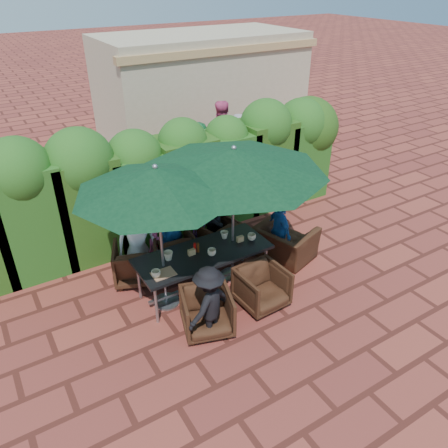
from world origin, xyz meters
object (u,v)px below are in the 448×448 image
chair_far_right (217,234)px  chair_near_left (207,310)px  umbrella_left (156,181)px  chair_near_right (262,286)px  dining_table (203,256)px  chair_far_left (136,261)px  chair_end_right (285,238)px  umbrella_right (234,160)px  chair_far_mid (174,247)px

chair_far_right → chair_near_left: size_ratio=0.93×
umbrella_left → chair_near_left: size_ratio=3.28×
umbrella_left → chair_near_right: size_ratio=3.30×
dining_table → chair_far_right: bearing=48.7°
chair_far_left → chair_end_right: bearing=-174.8°
umbrella_right → chair_near_left: bearing=-138.1°
chair_far_left → umbrella_left: bearing=123.3°
umbrella_right → chair_far_right: umbrella_right is taller
chair_far_mid → chair_near_right: size_ratio=0.94×
chair_far_left → chair_near_left: 1.80m
umbrella_right → chair_far_mid: size_ratio=4.26×
umbrella_left → chair_far_left: bearing=100.7°
chair_far_mid → chair_near_left: bearing=87.3°
chair_far_left → chair_end_right: (2.64, -0.83, 0.06)m
umbrella_right → chair_far_right: 2.07m
dining_table → chair_end_right: size_ratio=2.23×
umbrella_left → chair_near_right: (1.32, -0.85, -1.84)m
dining_table → umbrella_left: (-0.71, 0.01, 1.54)m
umbrella_right → chair_end_right: 2.11m
dining_table → chair_far_left: size_ratio=2.93×
chair_far_right → chair_near_left: bearing=42.1°
umbrella_right → chair_far_left: 2.49m
chair_near_left → chair_near_right: chair_near_left is taller
umbrella_left → chair_near_right: bearing=-32.7°
chair_end_right → dining_table: bearing=73.4°
dining_table → chair_near_left: size_ratio=3.01×
chair_far_left → chair_end_right: size_ratio=0.76×
dining_table → umbrella_right: 1.66m
umbrella_right → chair_far_mid: (-0.70, 0.91, -1.86)m
umbrella_left → chair_end_right: (2.48, 0.02, -1.77)m
chair_far_mid → chair_near_left: 1.89m
dining_table → chair_near_left: 1.03m
dining_table → chair_end_right: 1.78m
chair_far_left → chair_near_left: chair_far_left is taller
chair_end_right → umbrella_right: bearing=70.9°
chair_far_right → chair_end_right: bearing=123.4°
umbrella_left → chair_far_left: umbrella_left is taller
chair_far_mid → chair_near_right: (0.69, -1.81, 0.02)m
dining_table → umbrella_right: size_ratio=0.75×
umbrella_left → chair_near_left: (0.27, -0.89, -1.84)m
umbrella_left → chair_far_right: bearing=31.0°
dining_table → chair_near_right: (0.61, -0.84, -0.30)m
dining_table → chair_near_right: bearing=-54.2°
chair_far_mid → chair_end_right: chair_end_right is taller
chair_far_left → umbrella_right: bearing=174.4°
umbrella_left → chair_far_left: 2.02m
dining_table → chair_far_left: bearing=135.5°
chair_far_mid → dining_table: bearing=103.3°
dining_table → chair_near_left: (-0.44, -0.89, -0.30)m
chair_far_right → umbrella_right: bearing=63.6°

